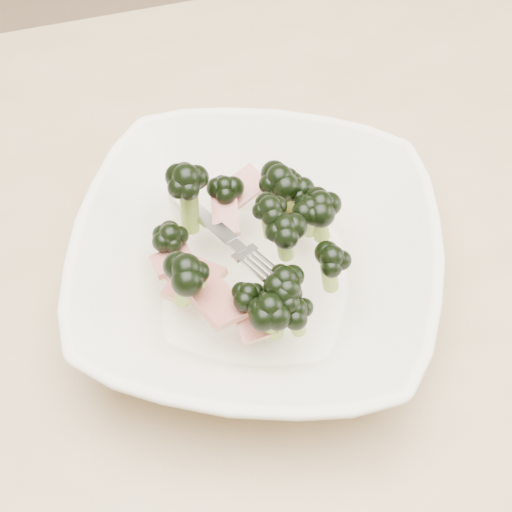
# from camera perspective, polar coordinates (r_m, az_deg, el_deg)

# --- Properties ---
(ground) EXTENTS (4.00, 4.00, 0.00)m
(ground) POSITION_cam_1_polar(r_m,az_deg,el_deg) (1.36, -1.17, -18.63)
(ground) COLOR tan
(ground) RESTS_ON ground
(dining_table) EXTENTS (1.20, 0.80, 0.75)m
(dining_table) POSITION_cam_1_polar(r_m,az_deg,el_deg) (0.75, -2.01, -4.71)
(dining_table) COLOR tan
(dining_table) RESTS_ON ground
(broccoli_dish) EXTENTS (0.41, 0.41, 0.11)m
(broccoli_dish) POSITION_cam_1_polar(r_m,az_deg,el_deg) (0.62, -0.00, -0.41)
(broccoli_dish) COLOR #EDE3C9
(broccoli_dish) RESTS_ON dining_table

